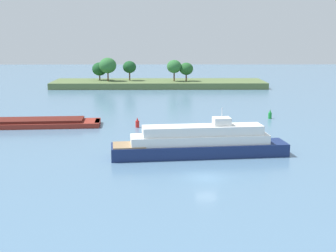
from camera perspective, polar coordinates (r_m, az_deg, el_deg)
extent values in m
plane|color=slate|center=(56.86, 4.73, -6.33)|extent=(400.00, 400.00, 0.00)
cube|color=#566B3D|center=(150.18, -1.14, 5.21)|extent=(67.52, 16.50, 1.94)
cylinder|color=#513823|center=(153.56, -8.37, 5.91)|extent=(0.44, 0.44, 1.71)
ellipsoid|color=#194C23|center=(153.33, -8.40, 6.93)|extent=(4.74, 4.74, 4.27)
cylinder|color=#513823|center=(149.96, -7.37, 6.02)|extent=(0.44, 0.44, 2.80)
ellipsoid|color=#2D6B33|center=(149.67, -7.40, 7.38)|extent=(5.44, 5.44, 4.89)
cylinder|color=#513823|center=(151.02, -4.73, 6.08)|extent=(0.44, 0.44, 2.64)
ellipsoid|color=#194C23|center=(150.77, -4.75, 7.23)|extent=(4.27, 4.27, 3.85)
cylinder|color=#513823|center=(148.31, 0.76, 6.06)|extent=(0.44, 0.44, 2.83)
ellipsoid|color=#2D6B33|center=(148.04, 0.76, 7.31)|extent=(4.61, 4.61, 4.15)
cylinder|color=#513823|center=(149.03, 2.25, 5.95)|extent=(0.44, 0.44, 2.16)
ellipsoid|color=#235B28|center=(148.78, 2.26, 7.03)|extent=(4.35, 4.35, 3.92)
cube|color=maroon|center=(91.06, -18.05, 0.21)|extent=(31.05, 8.24, 0.91)
cube|color=#4F1812|center=(90.59, -17.15, 0.67)|extent=(21.80, 6.67, 0.50)
cube|color=maroon|center=(88.80, -8.63, 0.41)|extent=(1.23, 4.55, 0.82)
cube|color=#19472D|center=(81.32, 7.51, -0.77)|extent=(4.23, 3.06, 0.48)
cube|color=white|center=(81.32, 7.32, -0.42)|extent=(0.74, 0.79, 0.50)
cube|color=black|center=(80.59, 8.99, -0.90)|extent=(0.40, 0.41, 0.56)
cube|color=navy|center=(66.33, 3.90, -2.91)|extent=(25.37, 7.29, 1.79)
cube|color=white|center=(65.96, 3.92, -1.61)|extent=(19.82, 6.00, 1.30)
cube|color=white|center=(65.76, 4.28, -0.50)|extent=(17.27, 5.19, 1.30)
cube|color=white|center=(66.10, 6.61, 0.58)|extent=(2.61, 2.30, 1.10)
cube|color=#937551|center=(64.99, -4.80, -2.34)|extent=(4.93, 4.56, 0.16)
cylinder|color=silver|center=(65.88, 6.64, 1.65)|extent=(0.10, 0.10, 1.40)
cylinder|color=red|center=(86.01, -3.78, 0.22)|extent=(0.70, 0.70, 1.20)
cone|color=red|center=(85.83, -3.79, 0.84)|extent=(0.49, 0.49, 0.70)
cylinder|color=green|center=(96.86, 12.39, 1.25)|extent=(0.70, 0.70, 1.20)
cone|color=green|center=(96.70, 12.42, 1.80)|extent=(0.49, 0.49, 0.70)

